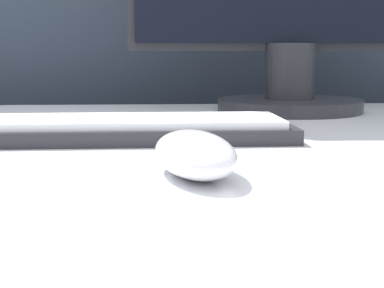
% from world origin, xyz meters
% --- Properties ---
extents(partition_panel, '(5.00, 0.03, 1.37)m').
position_xyz_m(partition_panel, '(0.00, 0.56, 0.69)').
color(partition_panel, '#333D4C').
rests_on(partition_panel, ground_plane).
extents(computer_mouse_near, '(0.08, 0.12, 0.03)m').
position_xyz_m(computer_mouse_near, '(0.02, -0.16, 0.78)').
color(computer_mouse_near, white).
rests_on(computer_mouse_near, desk).
extents(keyboard, '(0.46, 0.12, 0.02)m').
position_xyz_m(keyboard, '(-0.09, 0.02, 0.78)').
color(keyboard, '#28282D').
rests_on(keyboard, desk).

